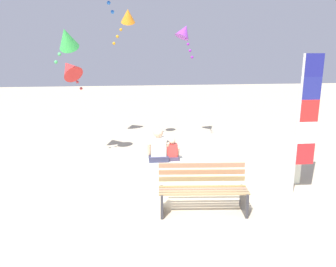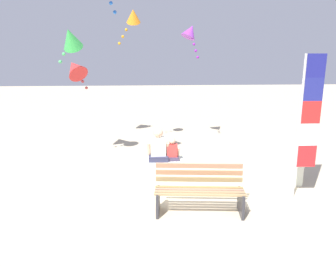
% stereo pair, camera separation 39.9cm
% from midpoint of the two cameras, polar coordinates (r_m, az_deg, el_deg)
% --- Properties ---
extents(ground_plane, '(40.00, 40.00, 0.00)m').
position_cam_midpoint_polar(ground_plane, '(6.94, 2.70, -12.05)').
color(ground_plane, '#C3B394').
extents(seawall_ledge, '(5.83, 0.53, 0.59)m').
position_cam_midpoint_polar(seawall_ledge, '(7.88, 1.91, -6.34)').
color(seawall_ledge, silver).
rests_on(seawall_ledge, ground).
extents(park_bench, '(1.70, 0.74, 0.88)m').
position_cam_midpoint_polar(park_bench, '(6.69, 6.84, -9.24)').
color(park_bench, '#987C53').
rests_on(park_bench, ground).
extents(person_adult, '(0.47, 0.35, 0.73)m').
position_cam_midpoint_polar(person_adult, '(7.66, -0.09, -2.35)').
color(person_adult, '#2E2F49').
rests_on(person_adult, seawall_ledge).
extents(person_child, '(0.33, 0.24, 0.51)m').
position_cam_midpoint_polar(person_child, '(7.70, 2.14, -2.93)').
color(person_child, '#3C3149').
rests_on(person_child, seawall_ledge).
extents(flag_banner, '(0.43, 0.05, 2.91)m').
position_cam_midpoint_polar(flag_banner, '(7.48, 23.10, 2.31)').
color(flag_banner, '#B7B7BC').
rests_on(flag_banner, ground).
extents(kite_red, '(0.83, 0.86, 0.93)m').
position_cam_midpoint_polar(kite_red, '(9.61, -13.73, 10.25)').
color(kite_red, red).
extents(kite_green, '(0.62, 0.73, 0.92)m').
position_cam_midpoint_polar(kite_green, '(8.74, -14.27, 14.74)').
color(kite_green, green).
extents(kite_orange, '(0.63, 0.51, 1.01)m').
position_cam_midpoint_polar(kite_orange, '(10.01, -4.53, 18.44)').
color(kite_orange, orange).
extents(kite_purple, '(0.69, 0.71, 1.02)m').
position_cam_midpoint_polar(kite_purple, '(10.60, 4.77, 16.16)').
color(kite_purple, purple).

